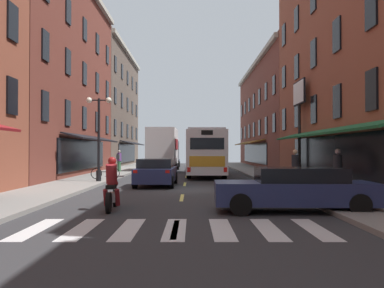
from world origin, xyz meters
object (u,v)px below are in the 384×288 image
street_lamp_twin (99,134)px  pedestrian_mid (338,169)px  pedestrian_far (295,167)px  transit_bus (206,152)px  sedan_near (295,189)px  bicycle_near (105,173)px  billboard_sign (299,105)px  motorcycle_rider (112,187)px  sedan_mid (171,161)px  pedestrian_near (119,160)px  box_truck (164,149)px  sedan_far (156,172)px

street_lamp_twin → pedestrian_mid: bearing=-27.3°
pedestrian_far → transit_bus: bearing=6.7°
sedan_near → bicycle_near: (-8.36, 12.51, -0.19)m
billboard_sign → transit_bus: 8.23m
pedestrian_mid → motorcycle_rider: bearing=-140.2°
sedan_mid → pedestrian_mid: 29.48m
billboard_sign → street_lamp_twin: billboard_sign is taller
sedan_near → pedestrian_near: size_ratio=2.75×
box_truck → motorcycle_rider: box_truck is taller
box_truck → motorcycle_rider: bearing=-89.9°
box_truck → sedan_far: size_ratio=1.73×
pedestrian_far → box_truck: bearing=10.4°
billboard_sign → transit_bus: billboard_sign is taller
sedan_mid → street_lamp_twin: size_ratio=0.94×
street_lamp_twin → sedan_mid: bearing=82.7°
motorcycle_rider → sedan_far: bearing=85.8°
box_truck → street_lamp_twin: street_lamp_twin is taller
transit_bus → pedestrian_near: size_ratio=6.85×
bicycle_near → box_truck: bearing=77.4°
motorcycle_rider → bicycle_near: motorcycle_rider is taller
pedestrian_near → sedan_mid: bearing=83.7°
street_lamp_twin → motorcycle_rider: bearing=-75.1°
bicycle_near → pedestrian_near: pedestrian_near is taller
sedan_mid → pedestrian_near: bearing=-107.5°
motorcycle_rider → pedestrian_far: bearing=43.6°
transit_bus → pedestrian_far: 11.51m
sedan_near → bicycle_near: sedan_near is taller
transit_bus → street_lamp_twin: bearing=-129.1°
pedestrian_far → sedan_mid: bearing=2.7°
box_truck → pedestrian_mid: size_ratio=4.25×
box_truck → motorcycle_rider: (0.04, -24.22, -1.24)m
bicycle_near → pedestrian_near: 9.03m
transit_bus → sedan_far: (-2.92, -9.24, -1.00)m
sedan_mid → sedan_near: bearing=-80.6°
pedestrian_mid → sedan_near: bearing=-109.1°
motorcycle_rider → pedestrian_mid: pedestrian_mid is taller
box_truck → street_lamp_twin: bearing=-100.9°
box_truck → sedan_far: 15.56m
billboard_sign → sedan_far: bearing=-155.0°
transit_bus → billboard_sign: bearing=-43.3°
sedan_near → bicycle_near: bearing=123.8°
box_truck → sedan_near: (5.66, -24.62, -1.26)m
sedan_mid → bicycle_near: bearing=-98.0°
sedan_mid → pedestrian_near: 12.12m
billboard_sign → sedan_near: 14.12m
bicycle_near → sedan_mid: bearing=82.0°
transit_bus → bicycle_near: bearing=-137.1°
billboard_sign → transit_bus: (-5.60, 5.27, -2.92)m
transit_bus → box_truck: size_ratio=1.57×
box_truck → sedan_near: bearing=-77.0°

